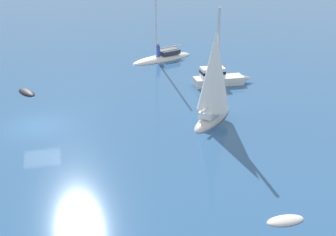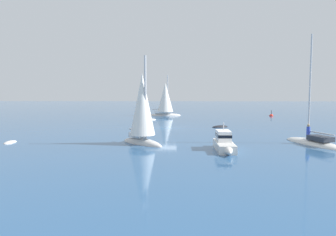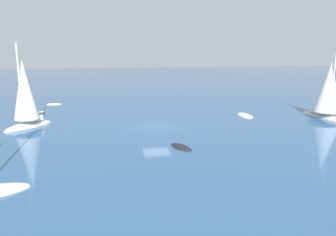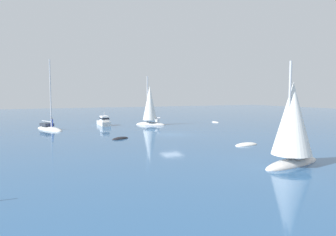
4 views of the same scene
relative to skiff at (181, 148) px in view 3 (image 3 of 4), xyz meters
name	(u,v)px [view 3 (image 3 of 4)]	position (x,y,z in m)	size (l,w,h in m)	color
ground_plane	(156,127)	(0.98, -6.76, 0.00)	(160.00, 160.00, 0.00)	#2D5684
skiff	(181,148)	(0.00, 0.00, 0.00)	(1.81, 2.42, 0.47)	black
sailboat_1	(25,98)	(12.86, -8.54, 2.80)	(4.34, 4.50, 8.29)	silver
sloop	(328,93)	(-17.06, -7.55, 2.66)	(3.29, 6.27, 7.62)	silver
dinghy	(54,104)	(12.45, -20.67, 0.00)	(1.91, 0.86, 0.34)	silver
dinghy_1	(245,116)	(-9.12, -10.02, 0.00)	(1.56, 2.87, 0.50)	silver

